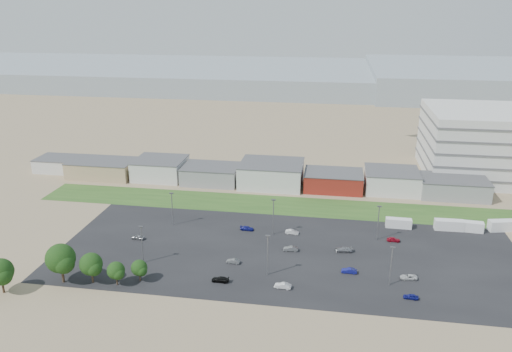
% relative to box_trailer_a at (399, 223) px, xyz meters
% --- Properties ---
extents(ground, '(700.00, 700.00, 0.00)m').
position_rel_box_trailer_a_xyz_m(ground, '(-35.32, -40.64, -1.37)').
color(ground, '#947F5E').
rests_on(ground, ground).
extents(parking_lot, '(120.00, 50.00, 0.01)m').
position_rel_box_trailer_a_xyz_m(parking_lot, '(-30.32, -20.64, -1.37)').
color(parking_lot, black).
rests_on(parking_lot, ground).
extents(grass_strip, '(160.00, 16.00, 0.02)m').
position_rel_box_trailer_a_xyz_m(grass_strip, '(-35.32, 11.36, -1.36)').
color(grass_strip, '#2A511E').
rests_on(grass_strip, ground).
extents(hills_backdrop, '(700.00, 200.00, 9.00)m').
position_rel_box_trailer_a_xyz_m(hills_backdrop, '(4.68, 274.36, 3.13)').
color(hills_backdrop, gray).
rests_on(hills_backdrop, ground).
extents(building_row, '(170.00, 20.00, 8.00)m').
position_rel_box_trailer_a_xyz_m(building_row, '(-52.32, 30.36, 2.63)').
color(building_row, silver).
rests_on(building_row, ground).
extents(box_trailer_a, '(7.39, 2.51, 2.75)m').
position_rel_box_trailer_a_xyz_m(box_trailer_a, '(0.00, 0.00, 0.00)').
color(box_trailer_a, silver).
rests_on(box_trailer_a, ground).
extents(box_trailer_b, '(8.11, 2.70, 3.02)m').
position_rel_box_trailer_a_xyz_m(box_trailer_b, '(14.13, 0.71, 0.14)').
color(box_trailer_b, silver).
rests_on(box_trailer_b, ground).
extents(box_trailer_c, '(7.94, 3.09, 2.91)m').
position_rel_box_trailer_a_xyz_m(box_trailer_c, '(19.60, 0.75, 0.08)').
color(box_trailer_c, silver).
rests_on(box_trailer_c, ground).
extents(box_trailer_d, '(8.67, 4.35, 3.11)m').
position_rel_box_trailer_a_xyz_m(box_trailer_d, '(29.40, 2.72, 0.18)').
color(box_trailer_d, silver).
rests_on(box_trailer_d, ground).
extents(tree_far_left, '(6.26, 6.26, 9.40)m').
position_rel_box_trailer_a_xyz_m(tree_far_left, '(-91.45, -50.00, 3.33)').
color(tree_far_left, black).
rests_on(tree_far_left, ground).
extents(tree_left, '(7.28, 7.28, 10.92)m').
position_rel_box_trailer_a_xyz_m(tree_left, '(-80.47, -43.68, 4.09)').
color(tree_left, black).
rests_on(tree_left, ground).
extents(tree_mid, '(5.65, 5.65, 8.47)m').
position_rel_box_trailer_a_xyz_m(tree_mid, '(-73.61, -42.75, 2.86)').
color(tree_mid, black).
rests_on(tree_mid, ground).
extents(tree_right, '(4.38, 4.38, 6.56)m').
position_rel_box_trailer_a_xyz_m(tree_right, '(-67.60, -42.79, 1.91)').
color(tree_right, black).
rests_on(tree_right, ground).
extents(tree_near, '(4.06, 4.06, 6.09)m').
position_rel_box_trailer_a_xyz_m(tree_near, '(-62.99, -40.34, 1.67)').
color(tree_near, black).
rests_on(tree_near, ground).
extents(lightpole_front_l, '(1.17, 0.49, 9.96)m').
position_rel_box_trailer_a_xyz_m(lightpole_front_l, '(-65.50, -31.75, 3.61)').
color(lightpole_front_l, slate).
rests_on(lightpole_front_l, ground).
extents(lightpole_front_m, '(1.22, 0.51, 10.41)m').
position_rel_box_trailer_a_xyz_m(lightpole_front_m, '(-33.87, -32.72, 3.83)').
color(lightpole_front_m, slate).
rests_on(lightpole_front_m, ground).
extents(lightpole_front_r, '(1.15, 0.48, 9.74)m').
position_rel_box_trailer_a_xyz_m(lightpole_front_r, '(-5.40, -32.73, 3.50)').
color(lightpole_front_r, slate).
rests_on(lightpole_front_r, ground).
extents(lightpole_back_l, '(1.18, 0.49, 10.05)m').
position_rel_box_trailer_a_xyz_m(lightpole_back_l, '(-65.29, -8.75, 3.65)').
color(lightpole_back_l, slate).
rests_on(lightpole_back_l, ground).
extents(lightpole_back_m, '(1.24, 0.52, 10.54)m').
position_rel_box_trailer_a_xyz_m(lightpole_back_m, '(-35.38, -10.33, 3.90)').
color(lightpole_back_m, slate).
rests_on(lightpole_back_m, ground).
extents(lightpole_back_r, '(1.17, 0.49, 9.95)m').
position_rel_box_trailer_a_xyz_m(lightpole_back_r, '(-6.70, -9.07, 3.60)').
color(lightpole_back_r, slate).
rests_on(lightpole_back_r, ground).
extents(parked_car_0, '(4.11, 2.25, 1.09)m').
position_rel_box_trailer_a_xyz_m(parked_car_0, '(-0.67, -29.40, -0.83)').
color(parked_car_0, silver).
rests_on(parked_car_0, ground).
extents(parked_car_1, '(3.79, 1.42, 1.24)m').
position_rel_box_trailer_a_xyz_m(parked_car_1, '(-14.51, -28.73, -0.75)').
color(parked_car_1, navy).
rests_on(parked_car_1, ground).
extents(parked_car_2, '(3.38, 1.60, 1.12)m').
position_rel_box_trailer_a_xyz_m(parked_car_2, '(-1.24, -37.91, -0.81)').
color(parked_car_2, navy).
rests_on(parked_car_2, ground).
extents(parked_car_3, '(4.21, 1.88, 1.20)m').
position_rel_box_trailer_a_xyz_m(parked_car_3, '(-44.33, -37.65, -0.77)').
color(parked_car_3, black).
rests_on(parked_car_3, ground).
extents(parked_car_4, '(3.55, 1.54, 1.14)m').
position_rel_box_trailer_a_xyz_m(parked_car_4, '(-43.15, -28.50, -0.80)').
color(parked_car_4, '#595B5E').
rests_on(parked_car_4, ground).
extents(parked_car_5, '(3.73, 1.74, 1.24)m').
position_rel_box_trailer_a_xyz_m(parked_car_5, '(-71.85, -19.47, -0.75)').
color(parked_car_5, '#A5A5AA').
rests_on(parked_car_5, ground).
extents(parked_car_6, '(3.99, 1.73, 1.14)m').
position_rel_box_trailer_a_xyz_m(parked_car_6, '(-43.16, -8.87, -0.80)').
color(parked_car_6, navy).
rests_on(parked_car_6, ground).
extents(parked_car_7, '(3.88, 1.47, 1.26)m').
position_rel_box_trailer_a_xyz_m(parked_car_7, '(-29.56, -19.59, -0.74)').
color(parked_car_7, '#595B5E').
rests_on(parked_car_7, ground).
extents(parked_car_8, '(3.55, 1.46, 1.20)m').
position_rel_box_trailer_a_xyz_m(parked_car_8, '(-2.29, -9.60, -0.77)').
color(parked_car_8, maroon).
rests_on(parked_car_8, ground).
extents(parked_car_11, '(3.81, 1.56, 1.23)m').
position_rel_box_trailer_a_xyz_m(parked_car_11, '(-30.14, -9.32, -0.76)').
color(parked_car_11, silver).
rests_on(parked_car_11, ground).
extents(parked_car_12, '(4.60, 2.13, 1.30)m').
position_rel_box_trailer_a_xyz_m(parked_car_12, '(-15.79, -17.87, -0.72)').
color(parked_car_12, '#A5A5AA').
rests_on(parked_car_12, ground).
extents(parked_car_13, '(3.96, 1.64, 1.27)m').
position_rel_box_trailer_a_xyz_m(parked_car_13, '(-29.59, -38.09, -0.74)').
color(parked_car_13, silver).
rests_on(parked_car_13, ground).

